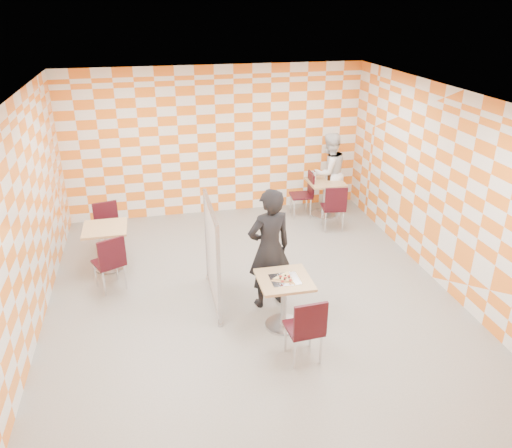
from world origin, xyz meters
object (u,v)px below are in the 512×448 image
(main_table, at_px, (284,294))
(chair_second_side, at_px, (306,191))
(chair_second_front, at_px, (334,205))
(chair_empty_far, at_px, (108,224))
(partition, at_px, (212,254))
(chair_main_front, at_px, (307,326))
(empty_table, at_px, (107,240))
(sport_bottle, at_px, (315,176))
(man_dark, at_px, (269,249))
(man_white, at_px, (329,173))
(soda_bottle, at_px, (329,175))
(second_table, at_px, (325,192))
(chair_empty_near, at_px, (110,259))

(main_table, xyz_separation_m, chair_second_side, (1.44, 3.60, 0.04))
(chair_second_front, bearing_deg, chair_empty_far, -179.92)
(chair_second_front, relative_size, partition, 0.60)
(chair_second_side, bearing_deg, partition, -129.48)
(chair_main_front, bearing_deg, chair_second_side, 72.68)
(main_table, bearing_deg, empty_table, 137.90)
(chair_second_side, xyz_separation_m, sport_bottle, (0.20, 0.07, 0.29))
(chair_empty_far, distance_m, sport_bottle, 4.18)
(man_dark, relative_size, sport_bottle, 9.07)
(main_table, relative_size, chair_main_front, 0.81)
(main_table, xyz_separation_m, man_white, (1.99, 3.79, 0.33))
(empty_table, xyz_separation_m, soda_bottle, (4.35, 1.39, 0.34))
(empty_table, distance_m, partition, 2.11)
(second_table, xyz_separation_m, chair_second_front, (-0.08, -0.76, 0.04))
(man_white, height_order, sport_bottle, man_white)
(man_dark, height_order, sport_bottle, man_dark)
(soda_bottle, bearing_deg, man_dark, -123.54)
(chair_main_front, bearing_deg, partition, 119.54)
(partition, distance_m, soda_bottle, 3.92)
(sport_bottle, bearing_deg, chair_main_front, -109.39)
(chair_second_front, height_order, man_dark, man_dark)
(chair_second_front, xyz_separation_m, soda_bottle, (0.17, 0.81, 0.31))
(chair_empty_far, relative_size, partition, 0.60)
(chair_empty_near, bearing_deg, soda_bottle, 26.76)
(man_dark, bearing_deg, chair_empty_near, -32.83)
(second_table, distance_m, soda_bottle, 0.36)
(empty_table, bearing_deg, man_dark, -34.22)
(main_table, distance_m, man_dark, 0.71)
(empty_table, height_order, chair_second_side, chair_second_side)
(chair_second_front, bearing_deg, second_table, 84.07)
(man_white, bearing_deg, main_table, 43.14)
(chair_main_front, xyz_separation_m, chair_empty_near, (-2.40, 2.24, 0.00))
(chair_main_front, relative_size, soda_bottle, 4.02)
(main_table, relative_size, chair_empty_far, 0.81)
(chair_second_side, relative_size, chair_empty_near, 1.00)
(partition, bearing_deg, second_table, 45.35)
(chair_empty_near, relative_size, soda_bottle, 4.02)
(empty_table, xyz_separation_m, chair_main_front, (2.49, -2.99, 0.04))
(chair_main_front, bearing_deg, sport_bottle, 70.61)
(chair_main_front, bearing_deg, chair_second_front, 64.74)
(partition, height_order, sport_bottle, partition)
(second_table, height_order, chair_second_side, chair_second_side)
(chair_second_front, distance_m, man_white, 1.08)
(chair_main_front, distance_m, chair_empty_near, 3.28)
(empty_table, height_order, partition, partition)
(soda_bottle, bearing_deg, chair_empty_near, -153.24)
(chair_main_front, height_order, chair_empty_far, same)
(main_table, relative_size, chair_empty_near, 0.81)
(main_table, xyz_separation_m, chair_empty_near, (-2.33, 1.44, 0.04))
(partition, distance_m, sport_bottle, 3.79)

